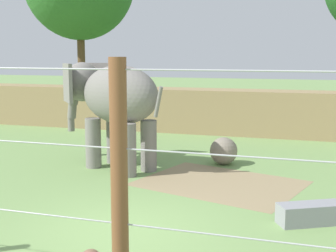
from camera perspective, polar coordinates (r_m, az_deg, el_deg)
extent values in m
plane|color=#759956|center=(9.75, -5.91, -12.68)|extent=(120.00, 120.00, 0.00)
cube|color=#937F5B|center=(13.12, 6.42, -6.99)|extent=(5.01, 4.30, 0.01)
cube|color=#997F56|center=(21.21, 7.42, 1.78)|extent=(36.00, 1.80, 1.97)
cylinder|color=gray|center=(14.85, -9.17, -2.07)|extent=(0.50, 0.50, 1.58)
cylinder|color=gray|center=(15.40, -6.65, -1.63)|extent=(0.50, 0.50, 1.58)
cylinder|color=gray|center=(13.65, -4.95, -2.95)|extent=(0.50, 0.50, 1.58)
cylinder|color=gray|center=(14.24, -2.39, -2.43)|extent=(0.50, 0.50, 1.58)
ellipsoid|color=gray|center=(14.31, -5.95, 3.86)|extent=(3.32, 2.66, 1.80)
ellipsoid|color=gray|center=(15.70, -10.46, 5.36)|extent=(1.53, 1.59, 1.30)
cube|color=gray|center=(15.21, -12.23, 5.19)|extent=(0.74, 0.85, 1.24)
cube|color=gray|center=(16.03, -8.29, 5.48)|extent=(1.01, 0.11, 1.24)
cylinder|color=gray|center=(16.12, -11.46, 3.76)|extent=(0.65, 0.56, 0.70)
cylinder|color=gray|center=(16.28, -11.69, 2.05)|extent=(0.49, 0.44, 0.66)
cylinder|color=gray|center=(16.41, -11.82, 0.46)|extent=(0.31, 0.31, 0.62)
cylinder|color=gray|center=(13.15, -1.19, 2.98)|extent=(0.36, 0.25, 0.90)
sphere|color=gray|center=(15.21, 6.85, -3.06)|extent=(0.90, 0.90, 0.90)
cylinder|color=brown|center=(5.65, -5.95, -9.81)|extent=(0.21, 0.21, 3.54)
cylinder|color=#B7B7BC|center=(6.43, -18.42, -9.88)|extent=(9.85, 0.02, 0.02)
cylinder|color=#B7B7BC|center=(6.20, -18.84, -1.79)|extent=(9.85, 0.02, 0.02)
cylinder|color=#B7B7BC|center=(6.11, -19.27, 6.73)|extent=(9.85, 0.02, 0.02)
cube|color=gray|center=(10.45, 17.13, -10.27)|extent=(1.47, 1.11, 0.44)
cylinder|color=brown|center=(27.65, -10.55, 6.46)|extent=(0.44, 0.44, 4.98)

